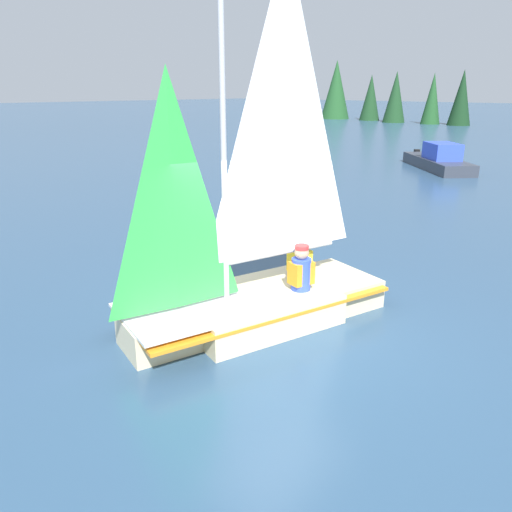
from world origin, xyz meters
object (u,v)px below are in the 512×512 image
(sailor_crew, at_px, (299,266))
(motorboat_distant, at_px, (438,160))
(sailor_helm, at_px, (301,279))
(sailboat_main, at_px, (258,278))

(sailor_crew, xyz_separation_m, motorboat_distant, (-4.64, 15.60, -0.22))
(sailor_helm, distance_m, sailor_crew, 0.56)
(sailboat_main, distance_m, sailor_helm, 0.69)
(sailor_helm, xyz_separation_m, motorboat_distant, (-5.02, 16.02, -0.22))
(motorboat_distant, bearing_deg, sailor_crew, -30.22)
(sailboat_main, height_order, motorboat_distant, sailboat_main)
(sailboat_main, distance_m, motorboat_distant, 17.23)
(sailor_crew, relative_size, motorboat_distant, 0.26)
(sailboat_main, xyz_separation_m, sailor_helm, (0.38, 0.57, -0.07))
(sailor_helm, xyz_separation_m, sailor_crew, (-0.37, 0.42, 0.00))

